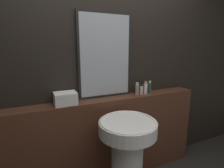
{
  "coord_description": "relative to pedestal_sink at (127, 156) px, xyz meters",
  "views": [
    {
      "loc": [
        -0.75,
        -0.5,
        1.54
      ],
      "look_at": [
        -0.02,
        1.07,
        1.17
      ],
      "focal_mm": 28.0,
      "sensor_mm": 36.0,
      "label": 1
    }
  ],
  "objects": [
    {
      "name": "wall_back",
      "position": [
        0.02,
        0.56,
        0.69
      ],
      "size": [
        8.0,
        0.06,
        2.5
      ],
      "color": "black",
      "rests_on": "ground_plane"
    },
    {
      "name": "vanity_counter",
      "position": [
        0.02,
        0.43,
        -0.06
      ],
      "size": [
        2.24,
        0.2,
        0.99
      ],
      "color": "#512D1E",
      "rests_on": "ground_plane"
    },
    {
      "name": "pedestal_sink",
      "position": [
        0.0,
        0.0,
        0.0
      ],
      "size": [
        0.52,
        0.52,
        0.91
      ],
      "color": "white",
      "rests_on": "ground_plane"
    },
    {
      "name": "mirror",
      "position": [
        0.0,
        0.51,
        0.88
      ],
      "size": [
        0.61,
        0.03,
        0.91
      ],
      "color": "black",
      "rests_on": "vanity_counter"
    },
    {
      "name": "towel_stack",
      "position": [
        -0.45,
        0.43,
        0.49
      ],
      "size": [
        0.21,
        0.17,
        0.12
      ],
      "color": "white",
      "rests_on": "vanity_counter"
    },
    {
      "name": "shampoo_bottle",
      "position": [
        0.37,
        0.43,
        0.5
      ],
      "size": [
        0.04,
        0.04,
        0.15
      ],
      "color": "gray",
      "rests_on": "vanity_counter"
    },
    {
      "name": "conditioner_bottle",
      "position": [
        0.43,
        0.43,
        0.49
      ],
      "size": [
        0.04,
        0.04,
        0.12
      ],
      "color": "beige",
      "rests_on": "vanity_counter"
    },
    {
      "name": "lotion_bottle",
      "position": [
        0.49,
        0.43,
        0.5
      ],
      "size": [
        0.04,
        0.04,
        0.15
      ],
      "color": "white",
      "rests_on": "vanity_counter"
    },
    {
      "name": "body_wash_bottle",
      "position": [
        0.55,
        0.43,
        0.5
      ],
      "size": [
        0.04,
        0.04,
        0.15
      ],
      "color": "#2D4C3D",
      "rests_on": "vanity_counter"
    }
  ]
}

